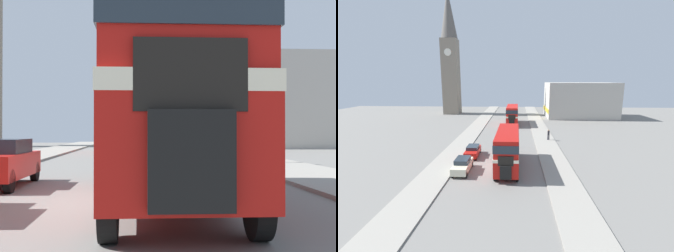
# 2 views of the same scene
# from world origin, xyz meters

# --- Properties ---
(ground_plane) EXTENTS (120.00, 120.00, 0.00)m
(ground_plane) POSITION_xyz_m (0.00, 0.00, 0.00)
(ground_plane) COLOR slate
(sidewalk_right) EXTENTS (3.50, 120.00, 0.12)m
(sidewalk_right) POSITION_xyz_m (6.75, 0.00, 0.06)
(sidewalk_right) COLOR gray
(sidewalk_right) RESTS_ON ground_plane
(sidewalk_left) EXTENTS (3.50, 120.00, 0.12)m
(sidewalk_left) POSITION_xyz_m (-6.75, 0.00, 0.06)
(sidewalk_left) COLOR gray
(sidewalk_left) RESTS_ON ground_plane
(double_decker_bus) EXTENTS (2.57, 9.62, 4.34)m
(double_decker_bus) POSITION_xyz_m (1.00, -0.09, 2.58)
(double_decker_bus) COLOR #B2140F
(double_decker_bus) RESTS_ON ground_plane
(bus_distant) EXTENTS (2.57, 9.46, 4.24)m
(bus_distant) POSITION_xyz_m (0.94, 26.05, 2.52)
(bus_distant) COLOR red
(bus_distant) RESTS_ON ground_plane
(car_parked_near) EXTENTS (1.67, 4.06, 1.55)m
(car_parked_near) POSITION_xyz_m (-3.99, -1.83, 0.79)
(car_parked_near) COLOR beige
(car_parked_near) RESTS_ON ground_plane
(car_parked_mid) EXTENTS (1.66, 4.03, 1.42)m
(car_parked_mid) POSITION_xyz_m (-3.87, 3.46, 0.74)
(car_parked_mid) COLOR red
(car_parked_mid) RESTS_ON ground_plane
(pedestrian_walking) EXTENTS (0.35, 0.35, 1.75)m
(pedestrian_walking) POSITION_xyz_m (7.40, 12.00, 1.11)
(pedestrian_walking) COLOR #282833
(pedestrian_walking) RESTS_ON sidewalk_right
(church_tower) EXTENTS (4.72, 4.72, 35.20)m
(church_tower) POSITION_xyz_m (-17.65, 42.02, 18.01)
(church_tower) COLOR gray
(church_tower) RESTS_ON ground_plane
(shop_building_block) EXTENTS (18.22, 11.32, 9.38)m
(shop_building_block) POSITION_xyz_m (19.16, 37.41, 4.69)
(shop_building_block) COLOR #B2ADA3
(shop_building_block) RESTS_ON ground_plane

